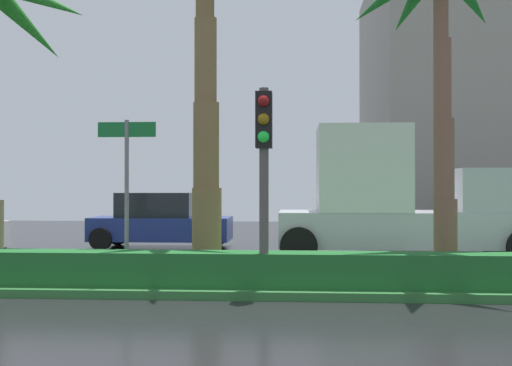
# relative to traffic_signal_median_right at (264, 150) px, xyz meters

# --- Properties ---
(ground_plane) EXTENTS (90.00, 42.00, 0.10)m
(ground_plane) POSITION_rel_traffic_signal_median_right_xyz_m (-3.13, 2.65, -2.57)
(ground_plane) COLOR black
(median_strip) EXTENTS (85.50, 4.00, 0.15)m
(median_strip) POSITION_rel_traffic_signal_median_right_xyz_m (-3.13, 1.65, -2.44)
(median_strip) COLOR #2D6B33
(median_strip) RESTS_ON ground_plane
(median_hedge) EXTENTS (76.50, 0.70, 0.60)m
(median_hedge) POSITION_rel_traffic_signal_median_right_xyz_m (-3.13, 0.25, -2.07)
(median_hedge) COLOR #1E6028
(median_hedge) RESTS_ON median_strip
(traffic_signal_median_right) EXTENTS (0.28, 0.43, 3.44)m
(traffic_signal_median_right) POSITION_rel_traffic_signal_median_right_xyz_m (0.00, 0.00, 0.00)
(traffic_signal_median_right) COLOR #4C4C47
(traffic_signal_median_right) RESTS_ON median_strip
(street_name_sign) EXTENTS (1.10, 0.08, 3.00)m
(street_name_sign) POSITION_rel_traffic_signal_median_right_xyz_m (-2.62, 0.85, -0.44)
(street_name_sign) COLOR slate
(street_name_sign) RESTS_ON median_strip
(car_in_traffic_second) EXTENTS (4.30, 2.02, 1.72)m
(car_in_traffic_second) POSITION_rel_traffic_signal_median_right_xyz_m (-3.71, 8.52, -1.69)
(car_in_traffic_second) COLOR navy
(car_in_traffic_second) RESTS_ON ground_plane
(box_truck_lead) EXTENTS (6.40, 2.64, 3.46)m
(box_truck_lead) POSITION_rel_traffic_signal_median_right_xyz_m (3.23, 5.75, -0.97)
(box_truck_lead) COLOR silver
(box_truck_lead) RESTS_ON ground_plane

